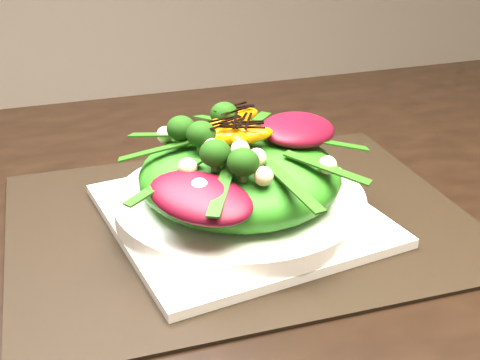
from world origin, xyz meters
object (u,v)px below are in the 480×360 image
object	(u,v)px
placemat	(240,220)
orange_segment	(219,127)
salad_bowl	(240,202)
plate_base	(240,214)
lettuce_mound	(240,175)
dining_table	(459,220)

from	to	relation	value
placemat	orange_segment	bearing A→B (deg)	109.59
orange_segment	salad_bowl	bearing A→B (deg)	-70.41
placemat	orange_segment	size ratio (longest dim) A/B	7.64
plate_base	orange_segment	bearing A→B (deg)	109.59
placemat	lettuce_mound	xyz separation A→B (m)	(0.00, -0.00, 0.05)
dining_table	plate_base	bearing A→B (deg)	170.68
lettuce_mound	orange_segment	size ratio (longest dim) A/B	3.34
salad_bowl	lettuce_mound	bearing A→B (deg)	-90.00
dining_table	placemat	bearing A→B (deg)	170.68
plate_base	lettuce_mound	size ratio (longest dim) A/B	1.25
lettuce_mound	orange_segment	distance (m)	0.05
dining_table	placemat	xyz separation A→B (m)	(-0.23, 0.04, 0.02)
lettuce_mound	salad_bowl	bearing A→B (deg)	90.00
plate_base	dining_table	bearing A→B (deg)	-9.32
placemat	orange_segment	xyz separation A→B (m)	(-0.01, 0.03, 0.09)
placemat	salad_bowl	xyz separation A→B (m)	(0.00, -0.00, 0.02)
plate_base	orange_segment	xyz separation A→B (m)	(-0.01, 0.03, 0.08)
placemat	plate_base	world-z (taller)	plate_base
plate_base	orange_segment	size ratio (longest dim) A/B	4.18
placemat	dining_table	bearing A→B (deg)	-9.32
placemat	orange_segment	world-z (taller)	orange_segment
plate_base	orange_segment	world-z (taller)	orange_segment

